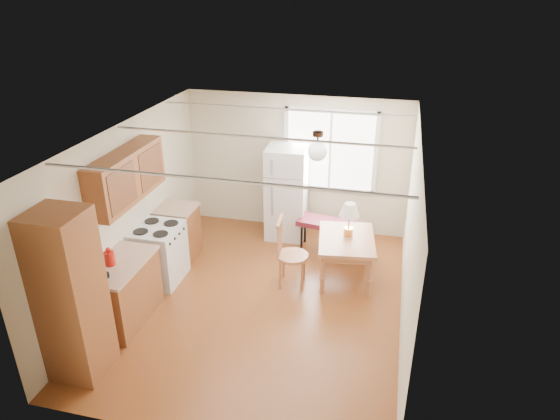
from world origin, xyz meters
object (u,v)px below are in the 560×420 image
(refrigerator, at_px, (287,192))
(dining_table, at_px, (346,244))
(chair, at_px, (286,248))
(bench, at_px, (332,225))

(refrigerator, relative_size, dining_table, 1.38)
(refrigerator, xyz_separation_m, chair, (0.35, -1.58, -0.21))
(refrigerator, xyz_separation_m, dining_table, (1.21, -1.19, -0.25))
(bench, bearing_deg, refrigerator, 166.37)
(refrigerator, relative_size, bench, 1.39)
(bench, height_order, chair, chair)
(dining_table, bearing_deg, refrigerator, 127.86)
(dining_table, relative_size, chair, 1.12)
(bench, xyz_separation_m, dining_table, (0.34, -0.82, 0.12))
(refrigerator, bearing_deg, bench, -25.50)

